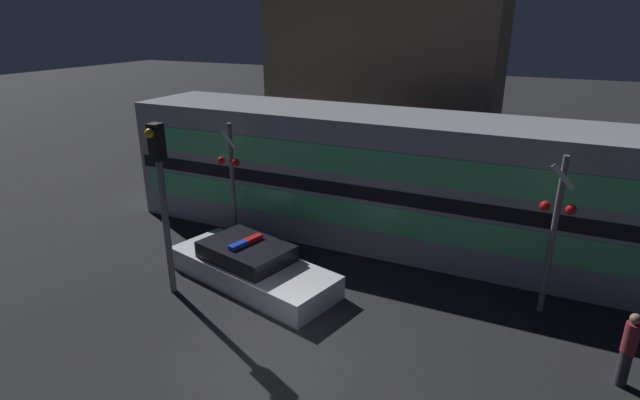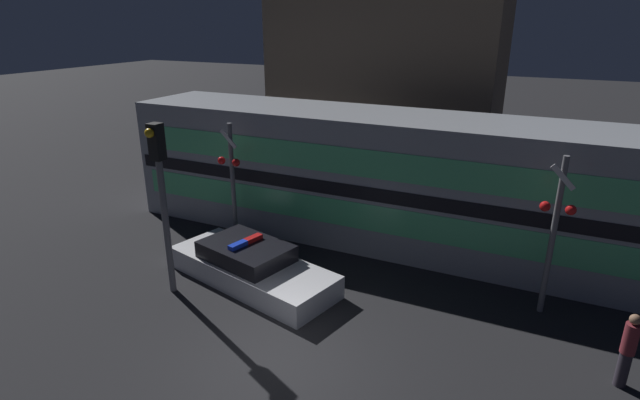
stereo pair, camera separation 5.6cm
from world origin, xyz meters
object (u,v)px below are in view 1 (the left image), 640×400
Objects in this scene: pedestrian at (628,349)px; police_car at (251,267)px; traffic_light_corner at (162,188)px; crossing_signal_near at (554,229)px; train at (378,178)px.

police_car is at bearing 177.70° from pedestrian.
crossing_signal_near is at bearing 19.49° from traffic_light_corner.
crossing_signal_near is 9.45m from traffic_light_corner.
crossing_signal_near is at bearing 126.13° from pedestrian.
traffic_light_corner is at bearing -160.51° from crossing_signal_near.
police_car is 1.17× the size of traffic_light_corner.
crossing_signal_near is (7.29, 1.80, 1.79)m from police_car.
pedestrian is 0.36× the size of traffic_light_corner.
pedestrian is 0.41× the size of crossing_signal_near.
police_car is (-2.08, -4.33, -1.60)m from train.
traffic_light_corner is (-8.89, -3.15, 0.66)m from crossing_signal_near.
train is 5.79m from crossing_signal_near.
pedestrian is 3.02m from crossing_signal_near.
police_car is 3.25× the size of pedestrian.
police_car is 8.88m from pedestrian.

